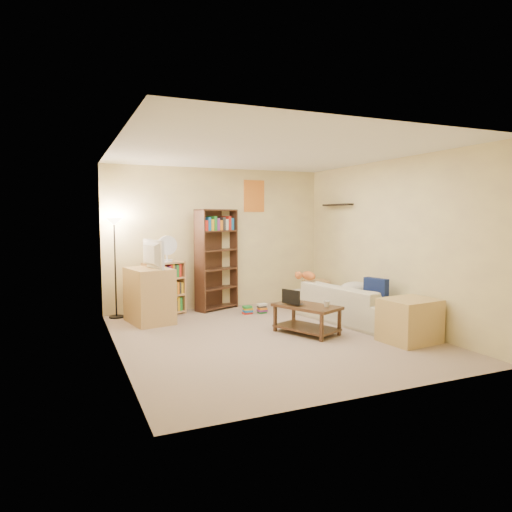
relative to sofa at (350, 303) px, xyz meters
name	(u,v)px	position (x,y,z in m)	size (l,w,h in m)	color
room	(270,218)	(-1.55, -0.32, 1.33)	(4.50, 4.54, 2.52)	tan
sofa	(350,303)	(0.00, 0.00, 0.00)	(1.11, 2.09, 0.58)	#B8B599
navy_pillow	(376,290)	(0.17, -0.41, 0.26)	(0.38, 0.11, 0.34)	#121F51
cream_blanket	(355,289)	(0.13, 0.07, 0.21)	(0.53, 0.38, 0.23)	beige
tabby_cat	(307,276)	(-0.39, 0.71, 0.37)	(0.46, 0.22, 0.16)	orange
coffee_table	(307,315)	(-0.99, -0.38, -0.03)	(0.83, 1.04, 0.40)	#482C1B
laptop	(297,303)	(-1.10, -0.27, 0.13)	(0.29, 0.36, 0.02)	black
laptop_screen	(291,297)	(-1.22, -0.32, 0.24)	(0.01, 0.30, 0.20)	white
mug	(327,304)	(-0.82, -0.61, 0.16)	(0.11, 0.11, 0.09)	silver
tv_remote	(294,301)	(-1.03, -0.06, 0.13)	(0.05, 0.16, 0.02)	black
tv_stand	(149,295)	(-2.91, 1.17, 0.13)	(0.57, 0.79, 0.85)	tan
television	(149,254)	(-2.91, 1.17, 0.78)	(0.25, 0.77, 0.44)	black
tall_bookshelf	(217,257)	(-1.63, 1.72, 0.64)	(0.83, 0.57, 1.77)	#43271A
short_bookshelf	(164,289)	(-2.59, 1.58, 0.16)	(0.75, 0.53, 0.89)	tan
desk_fan	(167,248)	(-2.54, 1.54, 0.84)	(0.32, 0.18, 0.44)	white
floor_lamp	(114,238)	(-3.35, 1.72, 1.01)	(0.28, 0.28, 1.63)	black
side_table	(316,293)	(0.17, 1.34, -0.06)	(0.41, 0.41, 0.47)	tan
end_cabinet	(409,320)	(0.03, -1.29, -0.01)	(0.68, 0.57, 0.57)	tan
book_stacks	(256,309)	(-1.14, 1.11, -0.21)	(0.41, 0.17, 0.17)	red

